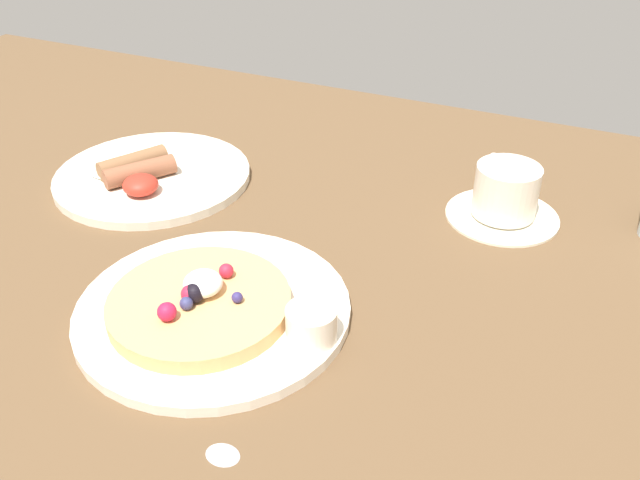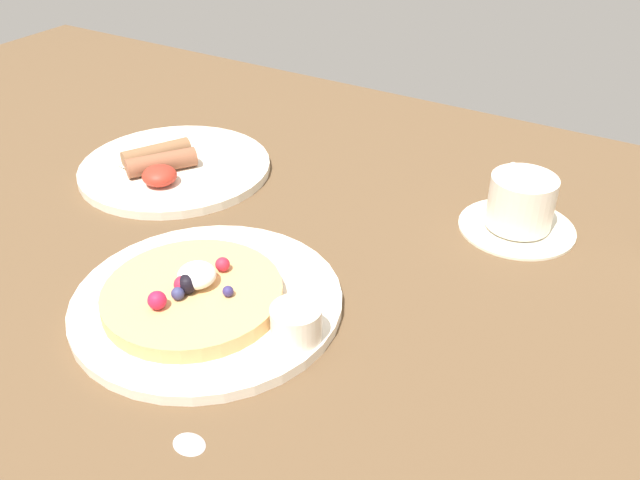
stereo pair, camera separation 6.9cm
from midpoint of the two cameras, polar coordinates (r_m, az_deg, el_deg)
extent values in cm
cube|color=brown|center=(72.16, 0.38, -4.85)|extent=(194.16, 110.36, 3.00)
cylinder|color=white|center=(68.59, -6.59, -5.25)|extent=(27.05, 27.05, 1.14)
cylinder|color=tan|center=(67.26, -7.76, -4.74)|extent=(17.70, 17.70, 1.63)
sphere|color=black|center=(65.82, -8.15, -3.76)|extent=(1.97, 1.97, 1.97)
sphere|color=#C4213C|center=(65.96, -8.52, -3.81)|extent=(1.78, 1.78, 1.78)
sphere|color=navy|center=(65.17, -4.74, -4.41)|extent=(1.10, 1.10, 1.10)
sphere|color=red|center=(68.50, -5.35, -2.14)|extent=(1.49, 1.49, 1.49)
sphere|color=navy|center=(65.30, -8.91, -4.56)|extent=(1.28, 1.28, 1.28)
sphere|color=navy|center=(66.70, -8.03, -3.71)|extent=(1.01, 1.01, 1.01)
sphere|color=#C71C42|center=(64.36, -10.56, -5.10)|extent=(1.80, 1.80, 1.80)
ellipsoid|color=white|center=(66.61, -7.40, -3.03)|extent=(3.79, 3.79, 2.27)
cylinder|color=white|center=(62.17, 1.17, -7.08)|extent=(4.75, 4.75, 3.28)
cylinder|color=brown|center=(61.75, 1.18, -6.62)|extent=(3.90, 3.90, 0.39)
cylinder|color=white|center=(94.27, -10.00, 5.93)|extent=(25.71, 25.71, 1.17)
cylinder|color=brown|center=(91.76, -11.07, 6.33)|extent=(7.25, 9.05, 2.58)
cylinder|color=brown|center=(94.37, -11.53, 7.06)|extent=(6.55, 9.32, 2.58)
ellipsoid|color=white|center=(95.68, -12.98, 6.59)|extent=(7.09, 6.02, 0.60)
sphere|color=yellow|center=(95.46, -13.02, 6.86)|extent=(2.00, 2.00, 2.00)
ellipsoid|color=#B52E20|center=(88.60, -11.16, 5.26)|extent=(4.44, 4.44, 2.44)
cylinder|color=#EFE8CC|center=(84.57, 18.44, 1.02)|extent=(13.61, 13.61, 0.65)
cylinder|color=white|center=(82.91, 18.84, 3.01)|extent=(7.63, 7.63, 6.14)
torus|color=white|center=(86.79, 18.06, 4.79)|extent=(2.84, 4.06, 4.24)
cylinder|color=#937C4D|center=(82.00, 19.09, 4.19)|extent=(6.49, 6.49, 0.49)
ellipsoid|color=silver|center=(56.16, -7.38, -16.61)|extent=(2.86, 2.20, 0.60)
camera|label=1|loc=(0.03, -87.23, 1.81)|focal=38.15mm
camera|label=2|loc=(0.03, 92.77, -1.81)|focal=38.15mm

